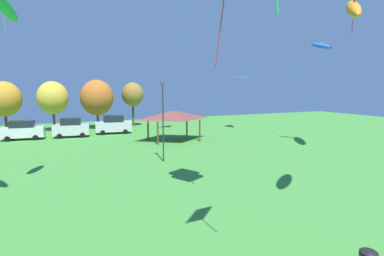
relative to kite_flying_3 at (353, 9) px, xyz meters
name	(u,v)px	position (x,y,z in m)	size (l,w,h in m)	color
kite_flying_3	(353,9)	(0.00, 0.00, 0.00)	(4.37, 4.55, 3.84)	orange
kite_flying_4	(3,5)	(-27.90, 0.25, -2.62)	(1.72, 3.30, 2.30)	green
kite_flying_5	(321,46)	(0.68, 4.13, -2.77)	(1.26, 2.41, 1.09)	blue
kite_flying_10	(233,83)	(-1.18, 18.38, -6.49)	(2.61, 3.03, 0.10)	white
parked_car_second_from_left	(23,130)	(-29.27, 21.34, -12.35)	(4.95, 2.36, 2.37)	silver
parked_car_third_from_left	(71,128)	(-23.80, 20.94, -12.30)	(4.55, 2.43, 2.49)	silver
parked_car_rightmost_in_row	(114,125)	(-18.32, 21.69, -12.27)	(4.97, 2.39, 2.54)	silver
park_pavilion	(173,115)	(-12.73, 13.36, -10.44)	(6.73, 4.90, 3.60)	brown
light_post_0	(163,117)	(-17.30, 3.98, -9.71)	(0.36, 0.20, 6.81)	#2D2D33
treeline_tree_2	(4,99)	(-31.86, 28.77, -8.80)	(4.46, 4.46, 7.18)	brown
treeline_tree_3	(53,98)	(-25.75, 28.09, -8.69)	(4.32, 4.32, 7.21)	brown
treeline_tree_4	(97,98)	(-19.57, 28.12, -8.76)	(4.96, 4.96, 7.50)	brown
treeline_tree_5	(133,95)	(-13.86, 28.71, -8.35)	(3.52, 3.52, 7.13)	brown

